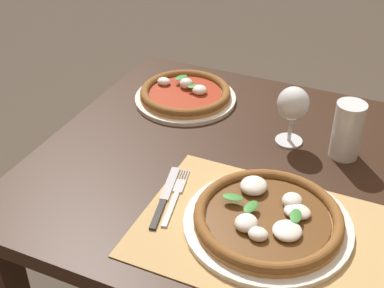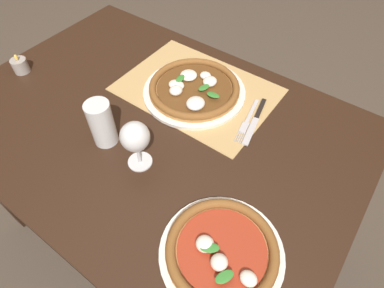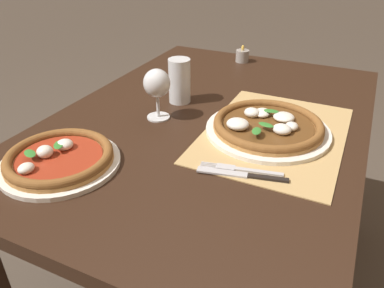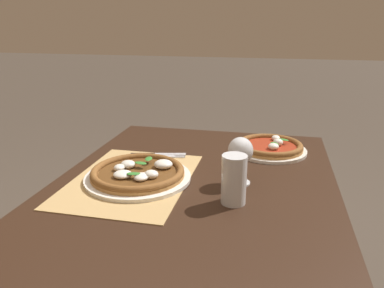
# 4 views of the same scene
# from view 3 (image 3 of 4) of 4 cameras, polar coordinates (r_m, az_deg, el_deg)

# --- Properties ---
(ground_plane) EXTENTS (24.00, 24.00, 0.00)m
(ground_plane) POSITION_cam_3_polar(r_m,az_deg,el_deg) (1.63, 2.24, -19.80)
(ground_plane) COLOR #473D33
(dining_table) EXTENTS (1.30, 0.91, 0.74)m
(dining_table) POSITION_cam_3_polar(r_m,az_deg,el_deg) (1.21, 2.84, -0.13)
(dining_table) COLOR black
(dining_table) RESTS_ON ground
(paper_placemat) EXTENTS (0.52, 0.37, 0.00)m
(paper_placemat) POSITION_cam_3_polar(r_m,az_deg,el_deg) (1.08, 12.49, 1.55)
(paper_placemat) COLOR tan
(paper_placemat) RESTS_ON dining_table
(pizza_near) EXTENTS (0.35, 0.35, 0.05)m
(pizza_near) POSITION_cam_3_polar(r_m,az_deg,el_deg) (1.07, 11.44, 2.71)
(pizza_near) COLOR silver
(pizza_near) RESTS_ON paper_placemat
(pizza_far) EXTENTS (0.29, 0.29, 0.05)m
(pizza_far) POSITION_cam_3_polar(r_m,az_deg,el_deg) (0.97, -19.58, -2.11)
(pizza_far) COLOR silver
(pizza_far) RESTS_ON dining_table
(wine_glass) EXTENTS (0.08, 0.08, 0.16)m
(wine_glass) POSITION_cam_3_polar(r_m,az_deg,el_deg) (1.11, -5.37, 8.89)
(wine_glass) COLOR silver
(wine_glass) RESTS_ON dining_table
(pint_glass) EXTENTS (0.07, 0.07, 0.15)m
(pint_glass) POSITION_cam_3_polar(r_m,az_deg,el_deg) (1.24, -1.91, 9.47)
(pint_glass) COLOR silver
(pint_glass) RESTS_ON dining_table
(fork) EXTENTS (0.06, 0.20, 0.00)m
(fork) POSITION_cam_3_polar(r_m,az_deg,el_deg) (0.91, 7.39, -3.84)
(fork) COLOR #B7B7BC
(fork) RESTS_ON paper_placemat
(knife) EXTENTS (0.06, 0.21, 0.01)m
(knife) POSITION_cam_3_polar(r_m,az_deg,el_deg) (0.89, 7.61, -4.69)
(knife) COLOR black
(knife) RESTS_ON paper_placemat
(votive_candle) EXTENTS (0.06, 0.06, 0.07)m
(votive_candle) POSITION_cam_3_polar(r_m,az_deg,el_deg) (1.66, 7.67, 13.10)
(votive_candle) COLOR gray
(votive_candle) RESTS_ON dining_table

